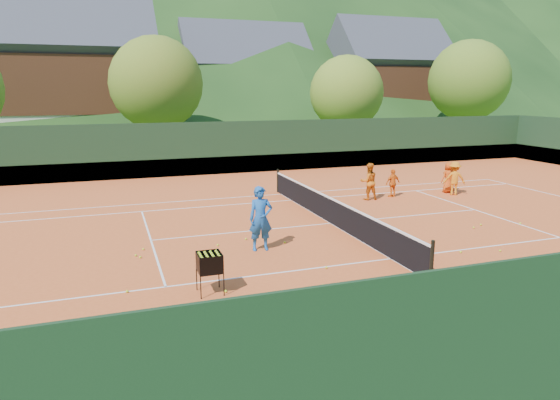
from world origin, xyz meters
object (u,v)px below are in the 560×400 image
object	(u,v)px
tennis_net	(331,210)
student_c	(449,177)
student_b	(393,183)
chalet_mid	(244,87)
ball_hopper	(210,263)
student_a	(369,181)
chalet_right	(386,85)
chalet_left	(71,79)
coach	(261,219)
student_d	(454,178)

from	to	relation	value
tennis_net	student_c	bearing A→B (deg)	23.28
student_c	student_b	bearing A→B (deg)	-1.33
chalet_mid	student_c	bearing A→B (deg)	-87.07
student_b	ball_hopper	world-z (taller)	student_b
student_a	student_b	xyz separation A→B (m)	(1.31, 0.14, -0.17)
tennis_net	chalet_right	bearing A→B (deg)	56.31
student_a	chalet_right	bearing A→B (deg)	-115.92
chalet_mid	chalet_right	distance (m)	14.56
student_b	chalet_left	world-z (taller)	chalet_left
chalet_left	chalet_right	world-z (taller)	chalet_left
chalet_left	chalet_mid	bearing A→B (deg)	14.04
coach	student_c	bearing A→B (deg)	31.51
student_b	student_d	xyz separation A→B (m)	(2.91, -0.54, 0.14)
chalet_mid	student_b	bearing A→B (deg)	-92.68
chalet_left	chalet_right	xyz separation A→B (m)	(30.00, 0.00, -0.39)
student_c	chalet_right	distance (m)	29.83
student_a	student_c	world-z (taller)	student_a
ball_hopper	chalet_left	xyz separation A→B (m)	(-4.58, 34.84, 4.88)
chalet_left	chalet_right	size ratio (longest dim) A/B	1.16
ball_hopper	chalet_right	size ratio (longest dim) A/B	0.08
ball_hopper	chalet_mid	xyz separation A→B (m)	(11.42, 38.84, 4.22)
ball_hopper	chalet_mid	distance (m)	40.71
student_d	student_c	bearing A→B (deg)	-78.09
student_a	ball_hopper	size ratio (longest dim) A/B	1.63
ball_hopper	chalet_right	xyz separation A→B (m)	(25.42, 34.84, 4.49)
coach	student_d	size ratio (longest dim) A/B	1.27
student_d	chalet_mid	size ratio (longest dim) A/B	0.12
ball_hopper	chalet_left	bearing A→B (deg)	97.48
student_a	tennis_net	world-z (taller)	student_a
student_d	chalet_left	distance (m)	32.75
student_d	chalet_mid	world-z (taller)	chalet_mid
student_c	student_d	distance (m)	0.54
student_a	student_b	world-z (taller)	student_a
coach	chalet_mid	world-z (taller)	chalet_mid
student_c	chalet_left	xyz separation A→B (m)	(-17.58, 26.74, 4.89)
student_b	ball_hopper	xyz separation A→B (m)	(-9.99, -8.11, 0.11)
student_c	student_a	bearing A→B (deg)	0.51
coach	student_d	bearing A→B (deg)	29.42
student_a	student_c	xyz separation A→B (m)	(4.32, 0.13, -0.08)
student_a	chalet_left	xyz separation A→B (m)	(-13.25, 26.87, 4.81)
student_a	chalet_left	bearing A→B (deg)	-57.74
student_a	chalet_right	xyz separation A→B (m)	(16.75, 26.87, 4.42)
student_d	tennis_net	world-z (taller)	student_d
student_c	tennis_net	size ratio (longest dim) A/B	0.12
chalet_right	student_d	bearing A→B (deg)	-114.67
coach	student_a	xyz separation A→B (m)	(6.57, 5.23, -0.17)
student_a	student_d	xyz separation A→B (m)	(4.22, -0.40, -0.04)
chalet_mid	ball_hopper	bearing A→B (deg)	-106.39
student_d	chalet_right	bearing A→B (deg)	-91.63
coach	student_c	size ratio (longest dim) A/B	1.34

